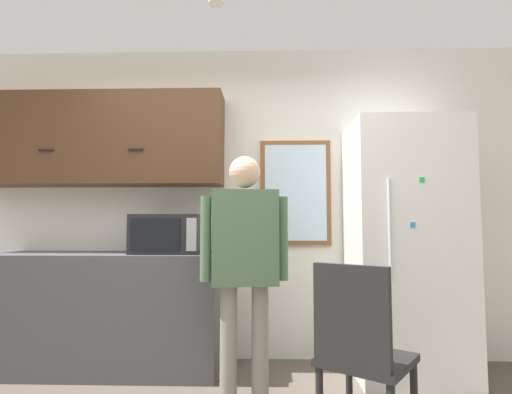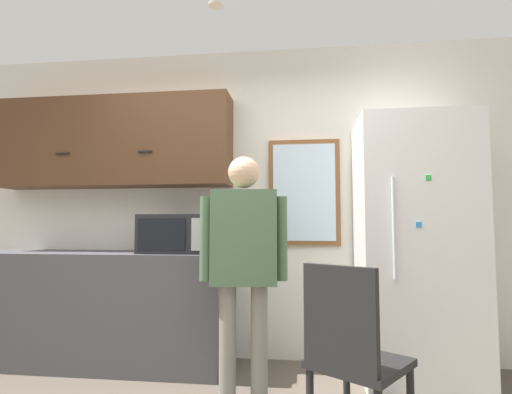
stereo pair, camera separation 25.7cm
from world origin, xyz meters
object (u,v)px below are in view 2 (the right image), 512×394
Objects in this scene: refrigerator at (415,248)px; chair at (351,350)px; microwave at (176,234)px; person at (244,251)px.

refrigerator is 2.07× the size of chair.
microwave is 0.57× the size of chair.
person reaches higher than microwave.
refrigerator is at bearing 14.34° from person.
refrigerator is (1.85, -0.04, -0.10)m from microwave.
refrigerator is 1.23m from chair.
microwave is 1.72m from chair.
person is at bearing -2.91° from chair.
chair is (1.27, -1.02, -0.56)m from microwave.
refrigerator reaches higher than person.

